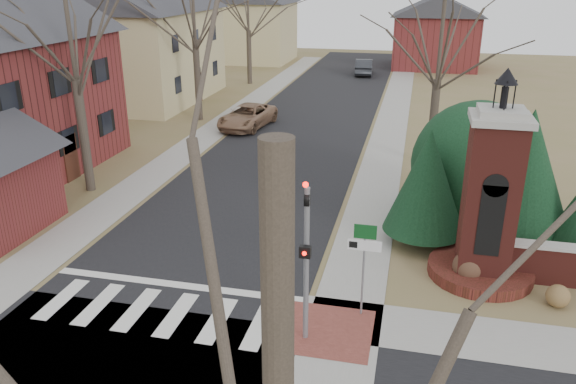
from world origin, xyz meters
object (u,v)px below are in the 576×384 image
(traffic_signal_pole, at_px, (306,249))
(brick_gate_monument, at_px, (488,212))
(sign_post, at_px, (364,252))
(pickup_truck, at_px, (247,116))
(distant_car, at_px, (364,67))

(traffic_signal_pole, height_order, brick_gate_monument, brick_gate_monument)
(traffic_signal_pole, xyz_separation_m, sign_post, (1.29, 1.41, -0.64))
(sign_post, xyz_separation_m, pickup_truck, (-8.99, 18.82, -1.26))
(traffic_signal_pole, xyz_separation_m, brick_gate_monument, (4.70, 4.42, -0.42))
(pickup_truck, relative_size, distant_car, 1.12)
(traffic_signal_pole, xyz_separation_m, pickup_truck, (-7.70, 20.23, -1.90))
(sign_post, distance_m, distant_car, 39.91)
(sign_post, height_order, brick_gate_monument, brick_gate_monument)
(sign_post, distance_m, brick_gate_monument, 4.55)
(traffic_signal_pole, relative_size, brick_gate_monument, 0.69)
(traffic_signal_pole, distance_m, brick_gate_monument, 6.47)
(brick_gate_monument, relative_size, distant_car, 1.47)
(brick_gate_monument, bearing_deg, sign_post, -138.58)
(brick_gate_monument, distance_m, distant_car, 37.45)
(sign_post, xyz_separation_m, brick_gate_monument, (3.41, 3.01, 0.22))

